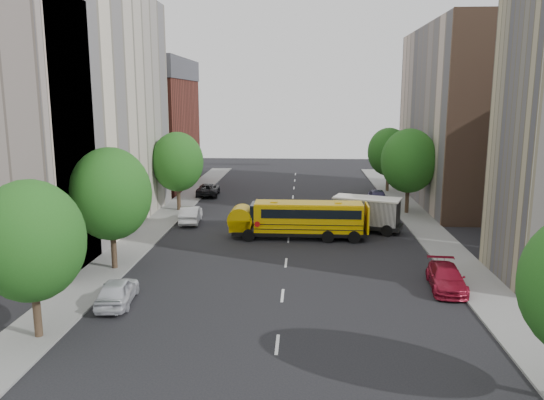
# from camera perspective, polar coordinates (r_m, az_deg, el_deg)

# --- Properties ---
(ground) EXTENTS (120.00, 120.00, 0.00)m
(ground) POSITION_cam_1_polar(r_m,az_deg,el_deg) (37.73, 1.61, -5.85)
(ground) COLOR black
(ground) RESTS_ON ground
(sidewalk_left) EXTENTS (3.00, 80.00, 0.12)m
(sidewalk_left) POSITION_cam_1_polar(r_m,az_deg,el_deg) (44.33, -13.24, -3.50)
(sidewalk_left) COLOR slate
(sidewalk_left) RESTS_ON ground
(sidewalk_right) EXTENTS (3.00, 80.00, 0.12)m
(sidewalk_right) POSITION_cam_1_polar(r_m,az_deg,el_deg) (43.78, 17.08, -3.88)
(sidewalk_right) COLOR slate
(sidewalk_right) RESTS_ON ground
(lane_markings) EXTENTS (0.15, 64.00, 0.01)m
(lane_markings) POSITION_cam_1_polar(r_m,az_deg,el_deg) (47.39, 1.99, -2.35)
(lane_markings) COLOR silver
(lane_markings) RESTS_ON ground
(building_left_cream) EXTENTS (10.00, 26.00, 20.00)m
(building_left_cream) POSITION_cam_1_polar(r_m,az_deg,el_deg) (46.23, -21.27, 9.10)
(building_left_cream) COLOR beige
(building_left_cream) RESTS_ON ground
(building_left_redbrick) EXTENTS (10.00, 15.00, 13.00)m
(building_left_redbrick) POSITION_cam_1_polar(r_m,az_deg,el_deg) (67.02, -13.27, 6.90)
(building_left_redbrick) COLOR maroon
(building_left_redbrick) RESTS_ON ground
(building_right_far) EXTENTS (10.00, 22.00, 18.00)m
(building_right_far) POSITION_cam_1_polar(r_m,az_deg,el_deg) (58.64, 20.38, 8.42)
(building_right_far) COLOR beige
(building_right_far) RESTS_ON ground
(building_right_sidewall) EXTENTS (10.10, 0.30, 18.00)m
(building_right_sidewall) POSITION_cam_1_polar(r_m,az_deg,el_deg) (48.22, 24.15, 7.75)
(building_right_sidewall) COLOR brown
(building_right_sidewall) RESTS_ON ground
(street_tree_0) EXTENTS (4.80, 4.80, 7.41)m
(street_tree_0) POSITION_cam_1_polar(r_m,az_deg,el_deg) (25.95, -24.52, -4.04)
(street_tree_0) COLOR #38281C
(street_tree_0) RESTS_ON ground
(street_tree_1) EXTENTS (5.12, 5.12, 7.90)m
(street_tree_1) POSITION_cam_1_polar(r_m,az_deg,el_deg) (34.81, -16.97, 0.62)
(street_tree_1) COLOR #38281C
(street_tree_1) RESTS_ON ground
(street_tree_2) EXTENTS (4.99, 4.99, 7.71)m
(street_tree_2) POSITION_cam_1_polar(r_m,az_deg,el_deg) (51.89, -10.13, 4.06)
(street_tree_2) COLOR #38281C
(street_tree_2) RESTS_ON ground
(street_tree_4) EXTENTS (5.25, 5.25, 8.10)m
(street_tree_4) POSITION_cam_1_polar(r_m,az_deg,el_deg) (51.41, 14.52, 4.10)
(street_tree_4) COLOR #38281C
(street_tree_4) RESTS_ON ground
(street_tree_5) EXTENTS (4.86, 4.86, 7.51)m
(street_tree_5) POSITION_cam_1_polar(r_m,az_deg,el_deg) (63.20, 12.44, 5.07)
(street_tree_5) COLOR #38281C
(street_tree_5) RESTS_ON ground
(school_bus) EXTENTS (10.48, 2.66, 2.95)m
(school_bus) POSITION_cam_1_polar(r_m,az_deg,el_deg) (41.60, 2.83, -1.92)
(school_bus) COLOR black
(school_bus) RESTS_ON ground
(safari_truck) EXTENTS (7.07, 4.41, 2.86)m
(safari_truck) POSITION_cam_1_polar(r_m,az_deg,el_deg) (44.48, 9.61, -1.39)
(safari_truck) COLOR black
(safari_truck) RESTS_ON ground
(parked_car_0) EXTENTS (2.13, 4.39, 1.44)m
(parked_car_0) POSITION_cam_1_polar(r_m,az_deg,el_deg) (29.95, -16.31, -9.39)
(parked_car_0) COLOR silver
(parked_car_0) RESTS_ON ground
(parked_car_1) EXTENTS (2.00, 4.71, 1.51)m
(parked_car_1) POSITION_cam_1_polar(r_m,az_deg,el_deg) (47.39, -8.74, -1.54)
(parked_car_1) COLOR white
(parked_car_1) RESTS_ON ground
(parked_car_2) EXTENTS (2.67, 5.20, 1.40)m
(parked_car_2) POSITION_cam_1_polar(r_m,az_deg,el_deg) (60.32, -6.87, 1.14)
(parked_car_2) COLOR black
(parked_car_2) RESTS_ON ground
(parked_car_3) EXTENTS (2.29, 4.82, 1.36)m
(parked_car_3) POSITION_cam_1_polar(r_m,az_deg,el_deg) (32.52, 18.24, -7.95)
(parked_car_3) COLOR maroon
(parked_car_3) RESTS_ON ground
(parked_car_4) EXTENTS (1.96, 4.69, 1.59)m
(parked_car_4) POSITION_cam_1_polar(r_m,az_deg,el_deg) (55.58, 11.30, 0.26)
(parked_car_4) COLOR #373257
(parked_car_4) RESTS_ON ground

